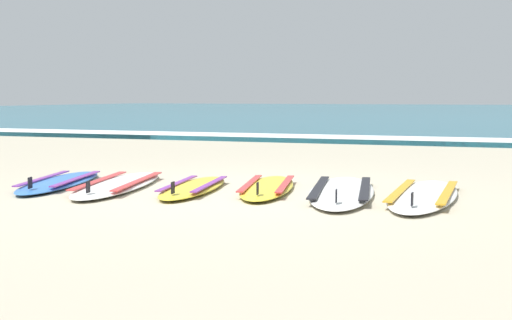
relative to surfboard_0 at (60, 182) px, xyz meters
The scene contains 9 objects.
ground_plane 2.03m from the surfboard_0, ahead, with size 80.00×80.00×0.00m, color #B7AD93.
sea 37.67m from the surfboard_0, 86.92° to the left, with size 80.00×60.00×0.10m, color #23667A.
wave_foam_strip 8.55m from the surfboard_0, 76.31° to the left, with size 80.00×1.39×0.11m, color white.
surfboard_0 is the anchor object (origin of this frame).
surfboard_1 0.71m from the surfboard_0, ahead, with size 1.14×2.46×0.18m.
surfboard_2 1.57m from the surfboard_0, ahead, with size 0.81×1.96×0.18m.
surfboard_3 2.30m from the surfboard_0, ahead, with size 0.94×2.08×0.18m.
surfboard_4 3.08m from the surfboard_0, ahead, with size 1.09×2.58×0.18m.
surfboard_5 3.87m from the surfboard_0, ahead, with size 0.67×2.43×0.18m.
Camera 1 is at (2.69, -6.47, 0.97)m, focal length 50.44 mm.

